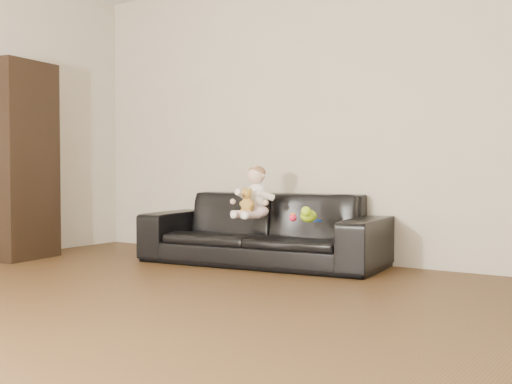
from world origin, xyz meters
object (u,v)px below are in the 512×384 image
Objects in this scene: cabinet at (18,161)px; toy_green at (309,216)px; baby at (255,195)px; toy_blue_disc at (316,221)px; sofa at (263,229)px; toy_rattle at (293,218)px; teddy_bear at (247,201)px.

toy_green is (2.59, 0.71, -0.44)m from cabinet.
baby is 3.00× the size of toy_green.
toy_blue_disc is at bearing 9.03° from cabinet.
baby is 0.59m from toy_blue_disc.
cabinet is 19.29× the size of toy_blue_disc.
sofa is at bearing 159.16° from toy_green.
toy_rattle is at bearing -137.95° from toy_blue_disc.
baby is 0.59m from toy_green.
baby reaches higher than teddy_bear.
cabinet is at bearing -140.00° from baby.
toy_rattle is (-0.14, 0.00, -0.02)m from toy_green.
cabinet is 12.10× the size of toy_green.
teddy_bear is at bearing -176.98° from toy_green.
sofa is at bearing 171.14° from toy_blue_disc.
baby is at bearing 166.66° from toy_rattle.
sofa is 33.96× the size of toy_rattle.
baby is 0.46m from toy_rattle.
toy_blue_disc is (0.56, -0.09, 0.10)m from sofa.
cabinet is at bearing -164.68° from toy_green.
teddy_bear is (2.03, 0.68, -0.34)m from cabinet.
cabinet reaches higher than baby.
toy_blue_disc is (2.58, 0.84, -0.48)m from cabinet.
cabinet reaches higher than toy_green.
teddy_bear reaches higher than toy_blue_disc.
cabinet reaches higher than toy_blue_disc.
toy_blue_disc is (0.56, 0.02, -0.19)m from baby.
baby is (-0.00, -0.11, 0.29)m from sofa.
sofa is 0.35m from teddy_bear.
toy_rattle is at bearing 7.34° from cabinet.
toy_rattle is at bearing 25.25° from teddy_bear.
toy_blue_disc is (0.55, 0.16, -0.15)m from teddy_bear.
cabinet reaches higher than toy_rattle.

